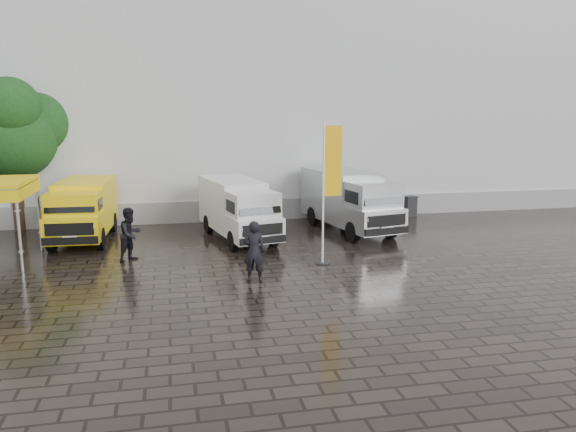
{
  "coord_description": "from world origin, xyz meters",
  "views": [
    {
      "loc": [
        -4.5,
        -18.21,
        5.25
      ],
      "look_at": [
        -0.25,
        2.2,
        1.25
      ],
      "focal_mm": 35.0,
      "sensor_mm": 36.0,
      "label": 1
    }
  ],
  "objects_px": {
    "van_white": "(238,210)",
    "flagpole": "(329,185)",
    "van_yellow": "(83,212)",
    "person_tent": "(131,234)",
    "person_front": "(254,251)",
    "wheelie_bin": "(409,206)",
    "van_silver": "(349,202)"
  },
  "relations": [
    {
      "from": "person_front",
      "to": "person_tent",
      "type": "height_order",
      "value": "person_front"
    },
    {
      "from": "flagpole",
      "to": "person_tent",
      "type": "height_order",
      "value": "flagpole"
    },
    {
      "from": "van_yellow",
      "to": "van_white",
      "type": "distance_m",
      "value": 6.22
    },
    {
      "from": "flagpole",
      "to": "wheelie_bin",
      "type": "bearing_deg",
      "value": 50.16
    },
    {
      "from": "wheelie_bin",
      "to": "van_yellow",
      "type": "bearing_deg",
      "value": -179.49
    },
    {
      "from": "van_white",
      "to": "person_front",
      "type": "height_order",
      "value": "van_white"
    },
    {
      "from": "van_yellow",
      "to": "flagpole",
      "type": "relative_size",
      "value": 1.05
    },
    {
      "from": "van_silver",
      "to": "person_tent",
      "type": "height_order",
      "value": "van_silver"
    },
    {
      "from": "wheelie_bin",
      "to": "person_front",
      "type": "distance_m",
      "value": 13.01
    },
    {
      "from": "van_white",
      "to": "person_front",
      "type": "xyz_separation_m",
      "value": [
        -0.21,
        -5.85,
        -0.23
      ]
    },
    {
      "from": "van_yellow",
      "to": "flagpole",
      "type": "height_order",
      "value": "flagpole"
    },
    {
      "from": "van_white",
      "to": "person_tent",
      "type": "relative_size",
      "value": 2.91
    },
    {
      "from": "van_white",
      "to": "person_tent",
      "type": "height_order",
      "value": "van_white"
    },
    {
      "from": "van_yellow",
      "to": "wheelie_bin",
      "type": "bearing_deg",
      "value": 11.47
    },
    {
      "from": "van_yellow",
      "to": "van_white",
      "type": "height_order",
      "value": "van_yellow"
    },
    {
      "from": "van_yellow",
      "to": "flagpole",
      "type": "xyz_separation_m",
      "value": [
        8.7,
        -5.29,
        1.54
      ]
    },
    {
      "from": "van_white",
      "to": "person_tent",
      "type": "xyz_separation_m",
      "value": [
        -4.08,
        -2.54,
        -0.24
      ]
    },
    {
      "from": "van_yellow",
      "to": "person_tent",
      "type": "distance_m",
      "value": 4.11
    },
    {
      "from": "van_yellow",
      "to": "van_silver",
      "type": "distance_m",
      "value": 11.04
    },
    {
      "from": "van_silver",
      "to": "person_front",
      "type": "bearing_deg",
      "value": -139.57
    },
    {
      "from": "van_silver",
      "to": "person_tent",
      "type": "distance_m",
      "value": 9.51
    },
    {
      "from": "van_white",
      "to": "van_silver",
      "type": "bearing_deg",
      "value": -5.24
    },
    {
      "from": "van_white",
      "to": "wheelie_bin",
      "type": "height_order",
      "value": "van_white"
    },
    {
      "from": "person_tent",
      "to": "person_front",
      "type": "bearing_deg",
      "value": -88.05
    },
    {
      "from": "person_tent",
      "to": "wheelie_bin",
      "type": "bearing_deg",
      "value": -23.08
    },
    {
      "from": "van_white",
      "to": "wheelie_bin",
      "type": "xyz_separation_m",
      "value": [
        8.95,
        3.37,
        -0.69
      ]
    },
    {
      "from": "wheelie_bin",
      "to": "person_tent",
      "type": "bearing_deg",
      "value": -163.97
    },
    {
      "from": "van_silver",
      "to": "van_white",
      "type": "bearing_deg",
      "value": 175.61
    },
    {
      "from": "van_white",
      "to": "flagpole",
      "type": "bearing_deg",
      "value": -70.89
    },
    {
      "from": "van_silver",
      "to": "flagpole",
      "type": "relative_size",
      "value": 1.21
    },
    {
      "from": "person_front",
      "to": "van_silver",
      "type": "bearing_deg",
      "value": -111.7
    },
    {
      "from": "van_white",
      "to": "person_front",
      "type": "relative_size",
      "value": 2.85
    }
  ]
}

